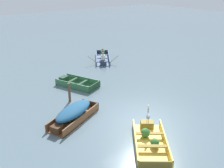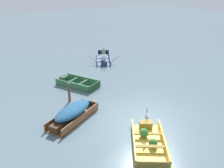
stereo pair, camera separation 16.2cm
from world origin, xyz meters
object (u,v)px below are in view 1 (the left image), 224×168
object	(u,v)px
mooring_post	(69,93)
rowboat_slate_blue_with_crew	(103,58)
skiff_wooden_brown_near_moored	(73,113)
dinghy_yellow_foreground	(150,140)
heron_on_dinghy	(148,116)
skiff_green_mid_moored	(76,83)

from	to	relation	value
mooring_post	rowboat_slate_blue_with_crew	bearing A→B (deg)	41.17
skiff_wooden_brown_near_moored	rowboat_slate_blue_with_crew	distance (m)	8.86
skiff_wooden_brown_near_moored	mooring_post	world-z (taller)	mooring_post
dinghy_yellow_foreground	heron_on_dinghy	size ratio (longest dim) A/B	3.38
skiff_green_mid_moored	rowboat_slate_blue_with_crew	bearing A→B (deg)	36.64
skiff_green_mid_moored	mooring_post	bearing A→B (deg)	-127.87
skiff_green_mid_moored	mooring_post	distance (m)	2.13
rowboat_slate_blue_with_crew	mooring_post	size ratio (longest dim) A/B	3.26
mooring_post	heron_on_dinghy	bearing A→B (deg)	-76.66
skiff_green_mid_moored	rowboat_slate_blue_with_crew	world-z (taller)	rowboat_slate_blue_with_crew
skiff_wooden_brown_near_moored	mooring_post	bearing A→B (deg)	66.87
rowboat_slate_blue_with_crew	mooring_post	xyz separation A→B (m)	(-5.34, -4.67, 0.32)
skiff_green_mid_moored	heron_on_dinghy	distance (m)	6.21
skiff_green_mid_moored	rowboat_slate_blue_with_crew	distance (m)	5.05
dinghy_yellow_foreground	skiff_wooden_brown_near_moored	xyz separation A→B (m)	(-1.53, 3.18, 0.25)
rowboat_slate_blue_with_crew	heron_on_dinghy	size ratio (longest dim) A/B	3.88
rowboat_slate_blue_with_crew	mooring_post	bearing A→B (deg)	-138.83
dinghy_yellow_foreground	mooring_post	size ratio (longest dim) A/B	2.83
skiff_wooden_brown_near_moored	heron_on_dinghy	size ratio (longest dim) A/B	3.39
dinghy_yellow_foreground	skiff_wooden_brown_near_moored	world-z (taller)	skiff_wooden_brown_near_moored
skiff_wooden_brown_near_moored	skiff_green_mid_moored	bearing A→B (deg)	59.16
dinghy_yellow_foreground	rowboat_slate_blue_with_crew	bearing A→B (deg)	64.62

